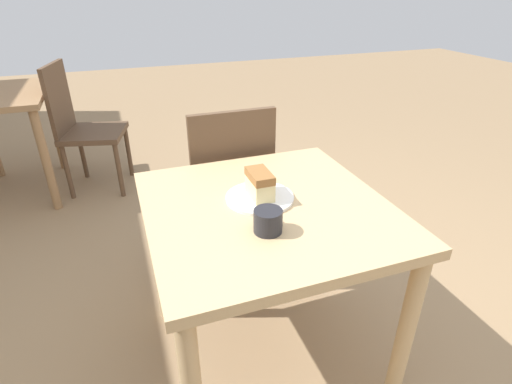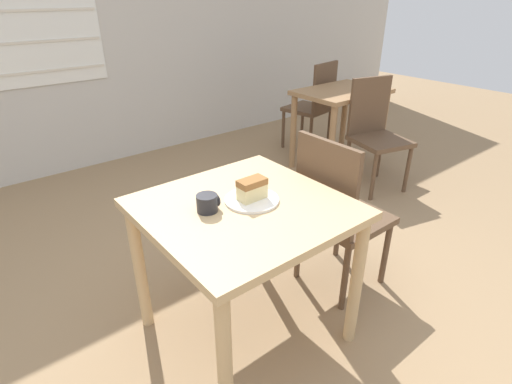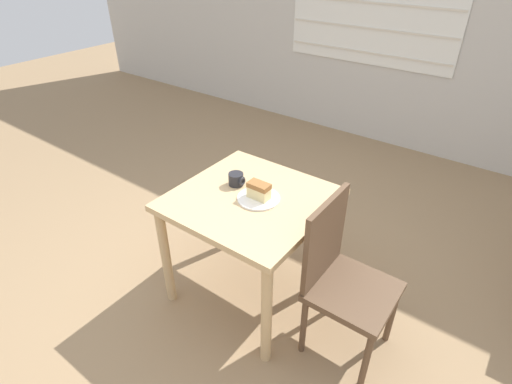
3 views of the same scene
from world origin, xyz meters
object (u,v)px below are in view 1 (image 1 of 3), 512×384
Objects in this scene: plate at (260,198)px; dining_table_far at (5,113)px; chair_far_corner at (82,125)px; dining_table_near at (267,233)px; chair_near_window at (228,188)px; coffee_mug at (268,220)px; cake_slice at (260,184)px.

dining_table_far is at bearing 30.48° from plate.
dining_table_far is 0.90× the size of chair_far_corner.
chair_far_corner is at bearing 19.72° from dining_table_near.
chair_far_corner is (1.36, 0.74, 0.00)m from chair_near_window.
dining_table_near is 8.61× the size of coffee_mug.
dining_table_far is 0.52m from chair_far_corner.
plate is 0.06m from cake_slice.
dining_table_near is 0.19m from cake_slice.
chair_far_corner is 2.09m from plate.
plate reaches higher than dining_table_near.
cake_slice reaches higher than dining_table_near.
dining_table_near is 0.23m from coffee_mug.
chair_near_window is 0.66m from cake_slice.
dining_table_near is at bearing -149.93° from dining_table_far.
chair_near_window reaches higher than dining_table_far.
coffee_mug is (-0.20, 0.05, 0.03)m from plate.
coffee_mug is (-0.15, 0.06, 0.16)m from dining_table_near.
coffee_mug is at bearing 166.52° from cake_slice.
coffee_mug is (-2.26, -1.16, 0.18)m from dining_table_far.
cake_slice reaches higher than plate.
plate is (-2.05, -1.21, 0.15)m from dining_table_far.
chair_far_corner is at bearing 19.96° from cake_slice.
chair_far_corner is at bearing 16.98° from coffee_mug.
plate is at bearing 174.37° from cake_slice.
cake_slice reaches higher than coffee_mug.
dining_table_near is at bearing -20.99° from coffee_mug.
chair_near_window is at bearing -2.57° from dining_table_near.
chair_near_window is (0.64, -0.03, -0.13)m from dining_table_near.
plate is 0.21m from coffee_mug.
cake_slice is at bearing -13.48° from coffee_mug.
coffee_mug reaches higher than plate.
coffee_mug reaches higher than dining_table_far.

